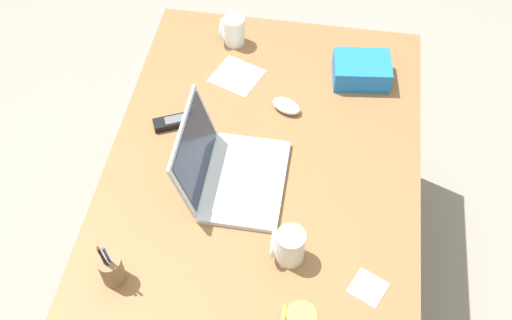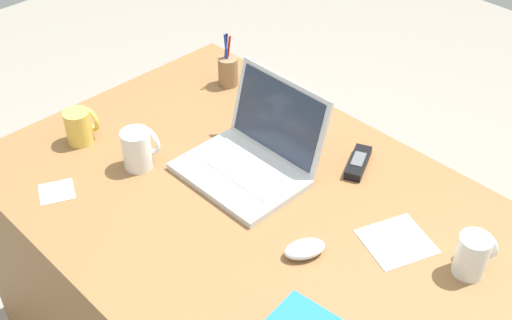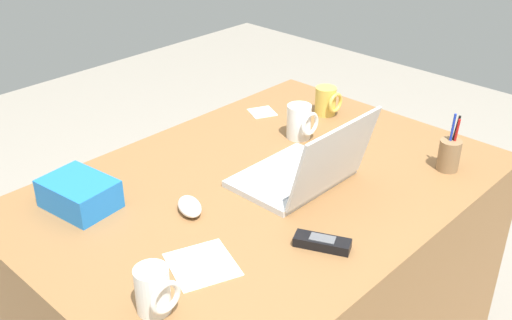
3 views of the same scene
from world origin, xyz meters
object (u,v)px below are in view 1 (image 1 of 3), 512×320
computer_mouse (286,106)px  coffee_mug_white (233,31)px  laptop (230,171)px  pen_holder (111,269)px  coffee_mug_tall (289,246)px  cordless_phone (175,122)px  snack_bag (362,70)px

computer_mouse → coffee_mug_white: size_ratio=0.94×
laptop → computer_mouse: 0.33m
laptop → pen_holder: (-0.36, 0.24, 0.00)m
coffee_mug_white → coffee_mug_tall: coffee_mug_tall is taller
computer_mouse → coffee_mug_tall: bearing=-147.7°
coffee_mug_white → cordless_phone: size_ratio=0.74×
computer_mouse → pen_holder: size_ratio=0.57×
coffee_mug_tall → snack_bag: coffee_mug_tall is taller
computer_mouse → coffee_mug_white: (0.29, 0.23, 0.03)m
laptop → coffee_mug_white: (0.59, 0.10, 0.01)m
computer_mouse → laptop: bearing=-178.2°
coffee_mug_white → computer_mouse: bearing=-141.9°
computer_mouse → cordless_phone: computer_mouse is taller
cordless_phone → coffee_mug_white: bearing=-15.5°
coffee_mug_tall → cordless_phone: size_ratio=0.79×
coffee_mug_white → snack_bag: coffee_mug_white is taller
snack_bag → pen_holder: bearing=144.6°
coffee_mug_white → cordless_phone: 0.42m
laptop → computer_mouse: bearing=-22.7°
coffee_mug_tall → cordless_phone: (0.41, 0.41, -0.04)m
pen_holder → coffee_mug_tall: bearing=-72.8°
coffee_mug_tall → snack_bag: (0.70, -0.15, -0.02)m
pen_holder → cordless_phone: bearing=-3.3°
laptop → cordless_phone: 0.28m
computer_mouse → snack_bag: bearing=-27.5°
coffee_mug_tall → pen_holder: 0.46m
laptop → coffee_mug_white: bearing=9.5°
computer_mouse → coffee_mug_white: coffee_mug_white is taller
computer_mouse → snack_bag: size_ratio=0.53×
coffee_mug_tall → laptop: bearing=42.1°
snack_bag → laptop: bearing=143.7°
coffee_mug_white → cordless_phone: coffee_mug_white is taller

